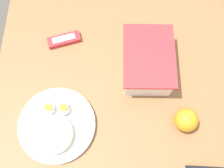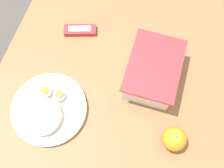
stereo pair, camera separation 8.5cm
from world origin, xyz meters
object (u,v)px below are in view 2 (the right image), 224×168
object	(u,v)px
orange_fruit	(174,139)
candy_bar	(80,30)
rice_plate	(48,110)
food_container	(153,72)

from	to	relation	value
orange_fruit	candy_bar	size ratio (longest dim) A/B	0.61
rice_plate	candy_bar	bearing A→B (deg)	-179.61
rice_plate	candy_bar	size ratio (longest dim) A/B	1.99
orange_fruit	candy_bar	distance (m)	0.50
food_container	candy_bar	xyz separation A→B (m)	(-0.10, -0.29, -0.03)
food_container	orange_fruit	xyz separation A→B (m)	(0.19, 0.11, -0.00)
candy_bar	rice_plate	bearing A→B (deg)	0.39
food_container	rice_plate	world-z (taller)	food_container
food_container	orange_fruit	size ratio (longest dim) A/B	3.03
rice_plate	candy_bar	world-z (taller)	rice_plate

